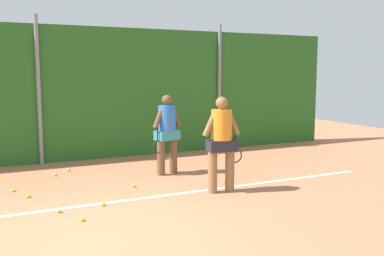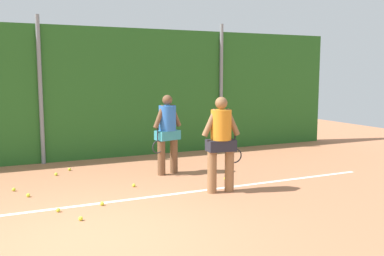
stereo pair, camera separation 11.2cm
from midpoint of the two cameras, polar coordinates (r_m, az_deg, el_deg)
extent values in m
plane|color=#B2704C|center=(7.60, -16.60, -9.88)|extent=(26.20, 26.20, 0.00)
cube|color=#286023|center=(11.12, -19.97, 4.16)|extent=(17.03, 0.25, 3.36)
cylinder|color=gray|center=(10.94, -19.90, 4.68)|extent=(0.10, 0.10, 3.57)
cylinder|color=gray|center=(12.41, 3.38, 5.36)|extent=(0.10, 0.10, 3.57)
cube|color=white|center=(7.49, -16.47, -10.10)|extent=(12.44, 0.10, 0.01)
cylinder|color=#8C603D|center=(7.98, 2.33, -5.86)|extent=(0.17, 0.17, 0.78)
cylinder|color=#8C603D|center=(8.11, 4.62, -5.66)|extent=(0.17, 0.17, 0.78)
cube|color=#23232D|center=(7.95, 3.51, -2.30)|extent=(0.55, 0.36, 0.21)
cylinder|color=orange|center=(7.89, 3.53, 0.43)|extent=(0.38, 0.38, 0.55)
sphere|color=#8C603D|center=(7.85, 3.56, 3.32)|extent=(0.22, 0.22, 0.22)
cylinder|color=#8C603D|center=(7.81, 2.07, 0.67)|extent=(0.31, 0.13, 0.52)
cylinder|color=#8C603D|center=(7.97, 4.97, 0.78)|extent=(0.31, 0.13, 0.52)
cylinder|color=black|center=(8.10, 5.36, -1.78)|extent=(0.03, 0.03, 0.28)
torus|color=#26262B|center=(8.15, 5.34, -3.66)|extent=(0.28, 0.06, 0.28)
cylinder|color=brown|center=(9.56, -2.82, -3.71)|extent=(0.17, 0.17, 0.76)
cylinder|color=brown|center=(9.36, -4.47, -3.96)|extent=(0.17, 0.17, 0.76)
cube|color=teal|center=(9.38, -3.66, -0.94)|extent=(0.57, 0.42, 0.20)
cylinder|color=blue|center=(9.33, -3.68, 1.32)|extent=(0.37, 0.37, 0.54)
sphere|color=brown|center=(9.30, -3.70, 3.72)|extent=(0.22, 0.22, 0.22)
cylinder|color=brown|center=(9.46, -2.65, 1.65)|extent=(0.30, 0.16, 0.51)
cylinder|color=brown|center=(9.21, -4.74, 1.48)|extent=(0.30, 0.16, 0.51)
cylinder|color=black|center=(9.16, -4.96, -0.87)|extent=(0.03, 0.03, 0.28)
torus|color=#26262B|center=(9.20, -4.95, -2.53)|extent=(0.28, 0.10, 0.28)
sphere|color=#CCDB33|center=(7.29, -17.60, -10.38)|extent=(0.07, 0.07, 0.07)
sphere|color=#CCDB33|center=(9.01, 4.08, -6.66)|extent=(0.07, 0.07, 0.07)
sphere|color=#CCDB33|center=(8.30, -21.23, -8.37)|extent=(0.07, 0.07, 0.07)
sphere|color=#CCDB33|center=(11.81, 2.68, -3.31)|extent=(0.07, 0.07, 0.07)
sphere|color=#CCDB33|center=(8.52, -8.07, -7.55)|extent=(0.07, 0.07, 0.07)
sphere|color=#CCDB33|center=(10.19, -16.34, -5.31)|extent=(0.07, 0.07, 0.07)
sphere|color=#CCDB33|center=(8.80, -22.92, -7.58)|extent=(0.07, 0.07, 0.07)
sphere|color=#CCDB33|center=(9.78, -17.98, -5.89)|extent=(0.07, 0.07, 0.07)
sphere|color=#CCDB33|center=(7.45, -12.12, -9.81)|extent=(0.07, 0.07, 0.07)
sphere|color=#CCDB33|center=(6.80, -14.79, -11.57)|extent=(0.07, 0.07, 0.07)
camera|label=1|loc=(0.06, -90.37, -0.05)|focal=40.29mm
camera|label=2|loc=(0.06, 89.63, 0.05)|focal=40.29mm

